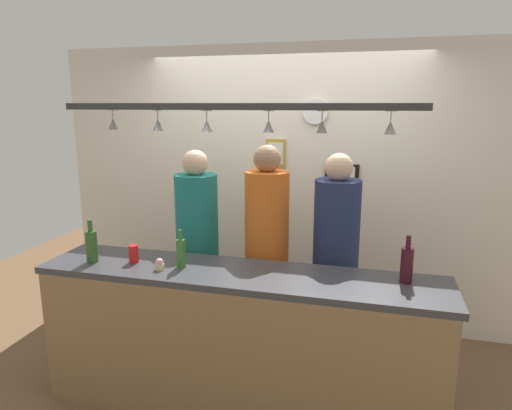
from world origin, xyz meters
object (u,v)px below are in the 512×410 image
(bottle_wine_dark_red, at_px, (407,264))
(person_right_navy_shirt, at_px, (336,245))
(cupcake, at_px, (160,264))
(picture_frame_crest, at_px, (276,153))
(person_middle_orange_shirt, at_px, (267,236))
(bottle_champagne_green, at_px, (92,245))
(wall_clock, at_px, (315,112))
(person_left_teal_shirt, at_px, (197,234))
(picture_frame_lower_pair, at_px, (342,174))
(drink_can, at_px, (134,254))
(bottle_beer_green_import, at_px, (181,252))

(bottle_wine_dark_red, bearing_deg, person_right_navy_shirt, 133.05)
(cupcake, xyz_separation_m, picture_frame_crest, (0.45, 1.50, 0.59))
(bottle_wine_dark_red, bearing_deg, person_middle_orange_shirt, 153.25)
(bottle_champagne_green, xyz_separation_m, wall_clock, (1.32, 1.48, 0.89))
(wall_clock, bearing_deg, person_left_teal_shirt, -135.70)
(picture_frame_lower_pair, bearing_deg, person_middle_orange_shirt, -121.52)
(person_middle_orange_shirt, xyz_separation_m, picture_frame_lower_pair, (0.49, 0.80, 0.38))
(bottle_wine_dark_red, bearing_deg, drink_can, -176.58)
(bottle_wine_dark_red, bearing_deg, bottle_champagne_green, -175.26)
(bottle_beer_green_import, xyz_separation_m, picture_frame_crest, (0.33, 1.42, 0.52))
(bottle_wine_dark_red, bearing_deg, picture_frame_lower_pair, 111.25)
(bottle_champagne_green, relative_size, picture_frame_crest, 1.15)
(bottle_beer_green_import, height_order, drink_can, bottle_beer_green_import)
(picture_frame_crest, bearing_deg, wall_clock, -1.01)
(person_right_navy_shirt, height_order, wall_clock, wall_clock)
(person_left_teal_shirt, relative_size, picture_frame_crest, 6.63)
(person_left_teal_shirt, distance_m, person_right_navy_shirt, 1.11)
(cupcake, distance_m, picture_frame_crest, 1.67)
(cupcake, height_order, picture_frame_crest, picture_frame_crest)
(person_left_teal_shirt, height_order, picture_frame_crest, picture_frame_crest)
(picture_frame_lower_pair, bearing_deg, picture_frame_crest, 180.00)
(bottle_wine_dark_red, distance_m, bottle_beer_green_import, 1.45)
(cupcake, distance_m, wall_clock, 1.95)
(bottle_beer_green_import, relative_size, picture_frame_crest, 1.00)
(bottle_wine_dark_red, xyz_separation_m, picture_frame_crest, (-1.12, 1.31, 0.51))
(person_left_teal_shirt, height_order, person_middle_orange_shirt, person_middle_orange_shirt)
(bottle_champagne_green, bearing_deg, bottle_beer_green_import, 5.84)
(cupcake, height_order, wall_clock, wall_clock)
(person_right_navy_shirt, xyz_separation_m, picture_frame_lower_pair, (-0.04, 0.80, 0.41))
(person_middle_orange_shirt, distance_m, wall_clock, 1.25)
(person_right_navy_shirt, height_order, drink_can, person_right_navy_shirt)
(person_left_teal_shirt, xyz_separation_m, cupcake, (0.02, -0.70, -0.01))
(bottle_beer_green_import, distance_m, cupcake, 0.16)
(person_right_navy_shirt, xyz_separation_m, bottle_champagne_green, (-1.61, -0.68, 0.07))
(bottle_champagne_green, distance_m, drink_can, 0.30)
(cupcake, bearing_deg, picture_frame_crest, 73.40)
(picture_frame_crest, distance_m, wall_clock, 0.52)
(person_right_navy_shirt, relative_size, picture_frame_lower_pair, 5.76)
(cupcake, xyz_separation_m, wall_clock, (0.80, 1.50, 0.97))
(person_left_teal_shirt, distance_m, wall_clock, 1.49)
(cupcake, distance_m, picture_frame_lower_pair, 1.88)
(bottle_champagne_green, bearing_deg, picture_frame_lower_pair, 43.29)
(drink_can, xyz_separation_m, cupcake, (0.24, -0.08, -0.03))
(picture_frame_lower_pair, relative_size, picture_frame_crest, 1.15)
(bottle_wine_dark_red, distance_m, wall_clock, 1.75)
(person_left_teal_shirt, height_order, bottle_wine_dark_red, person_left_teal_shirt)
(person_right_navy_shirt, xyz_separation_m, bottle_wine_dark_red, (0.47, -0.51, 0.07))
(drink_can, relative_size, wall_clock, 0.55)
(cupcake, bearing_deg, person_right_navy_shirt, 32.57)
(bottle_beer_green_import, distance_m, picture_frame_lower_pair, 1.74)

